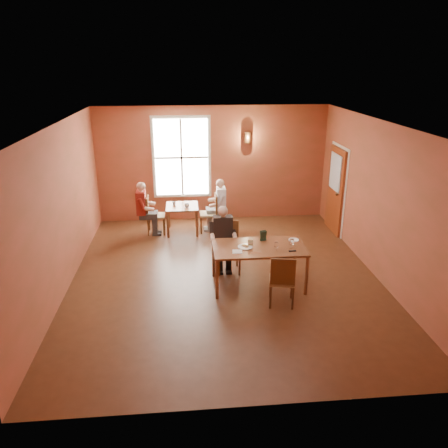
{
  "coord_description": "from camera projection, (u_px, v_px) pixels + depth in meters",
  "views": [
    {
      "loc": [
        -0.74,
        -7.75,
        4.04
      ],
      "look_at": [
        0.0,
        0.2,
        1.05
      ],
      "focal_mm": 35.0,
      "sensor_mm": 36.0,
      "label": 1
    }
  ],
  "objects": [
    {
      "name": "wall_left",
      "position": [
        61.0,
        210.0,
        7.92
      ],
      "size": [
        0.04,
        7.0,
        3.0
      ],
      "primitive_type": "cube",
      "color": "brown",
      "rests_on": "ground"
    },
    {
      "name": "cup_b",
      "position": [
        174.0,
        203.0,
        10.8
      ],
      "size": [
        0.13,
        0.13,
        0.09
      ],
      "primitive_type": "imported",
      "rotation": [
        0.0,
        0.0,
        0.43
      ],
      "color": "silver",
      "rests_on": "second_table"
    },
    {
      "name": "wall_right",
      "position": [
        379.0,
        201.0,
        8.44
      ],
      "size": [
        0.04,
        7.0,
        3.0
      ],
      "primitive_type": "cube",
      "color": "brown",
      "rests_on": "ground"
    },
    {
      "name": "ground",
      "position": [
        225.0,
        277.0,
        8.7
      ],
      "size": [
        6.0,
        7.0,
        0.01
      ],
      "primitive_type": "cube",
      "color": "brown",
      "rests_on": "ground"
    },
    {
      "name": "menu_stand",
      "position": [
        263.0,
        236.0,
        8.34
      ],
      "size": [
        0.13,
        0.09,
        0.2
      ],
      "primitive_type": "cube",
      "rotation": [
        0.0,
        0.0,
        0.26
      ],
      "color": "#182E1F",
      "rests_on": "main_table"
    },
    {
      "name": "door",
      "position": [
        335.0,
        190.0,
        10.73
      ],
      "size": [
        0.12,
        1.04,
        2.1
      ],
      "primitive_type": "cube",
      "color": "maroon",
      "rests_on": "ground"
    },
    {
      "name": "diner_main",
      "position": [
        229.0,
        243.0,
        8.7
      ],
      "size": [
        0.51,
        0.51,
        1.27
      ],
      "primitive_type": null,
      "rotation": [
        0.0,
        0.0,
        3.14
      ],
      "color": "#37241C",
      "rests_on": "ground"
    },
    {
      "name": "sunglasses",
      "position": [
        292.0,
        251.0,
        7.91
      ],
      "size": [
        0.13,
        0.05,
        0.02
      ],
      "primitive_type": "cube",
      "rotation": [
        0.0,
        0.0,
        0.07
      ],
      "color": "black",
      "rests_on": "main_table"
    },
    {
      "name": "goblet_b",
      "position": [
        292.0,
        244.0,
        7.99
      ],
      "size": [
        0.1,
        0.1,
        0.2
      ],
      "primitive_type": null,
      "rotation": [
        0.0,
        0.0,
        -0.27
      ],
      "color": "white",
      "rests_on": "main_table"
    },
    {
      "name": "chair_empty",
      "position": [
        282.0,
        279.0,
        7.59
      ],
      "size": [
        0.49,
        0.49,
        0.95
      ],
      "primitive_type": null,
      "rotation": [
        0.0,
        0.0,
        -0.18
      ],
      "color": "#492D18",
      "rests_on": "ground"
    },
    {
      "name": "sandwich",
      "position": [
        250.0,
        243.0,
        8.14
      ],
      "size": [
        0.11,
        0.1,
        0.11
      ],
      "primitive_type": "cube",
      "rotation": [
        0.0,
        0.0,
        -0.18
      ],
      "color": "tan",
      "rests_on": "main_table"
    },
    {
      "name": "wall_sconce",
      "position": [
        247.0,
        137.0,
        11.18
      ],
      "size": [
        0.16,
        0.16,
        0.28
      ],
      "primitive_type": "cylinder",
      "color": "brown",
      "rests_on": "wall_back"
    },
    {
      "name": "cup_a",
      "position": [
        187.0,
        205.0,
        10.63
      ],
      "size": [
        0.15,
        0.15,
        0.09
      ],
      "primitive_type": "imported",
      "rotation": [
        0.0,
        0.0,
        -0.32
      ],
      "color": "silver",
      "rests_on": "second_table"
    },
    {
      "name": "main_table",
      "position": [
        258.0,
        266.0,
        8.25
      ],
      "size": [
        1.71,
        0.96,
        0.8
      ],
      "primitive_type": null,
      "color": "brown",
      "rests_on": "ground"
    },
    {
      "name": "side_plate",
      "position": [
        294.0,
        240.0,
        8.39
      ],
      "size": [
        0.25,
        0.25,
        0.02
      ],
      "primitive_type": "cylinder",
      "rotation": [
        0.0,
        0.0,
        -0.35
      ],
      "color": "white",
      "rests_on": "main_table"
    },
    {
      "name": "diner_white",
      "position": [
        210.0,
        207.0,
        10.83
      ],
      "size": [
        0.51,
        0.51,
        1.28
      ],
      "primitive_type": null,
      "rotation": [
        0.0,
        0.0,
        1.57
      ],
      "color": "white",
      "rests_on": "ground"
    },
    {
      "name": "chair_diner_white",
      "position": [
        208.0,
        213.0,
        10.88
      ],
      "size": [
        0.42,
        0.42,
        0.96
      ],
      "primitive_type": null,
      "rotation": [
        0.0,
        0.0,
        1.57
      ],
      "color": "brown",
      "rests_on": "ground"
    },
    {
      "name": "wall_front",
      "position": [
        254.0,
        301.0,
        4.91
      ],
      "size": [
        6.0,
        0.04,
        3.0
      ],
      "primitive_type": "cube",
      "color": "brown",
      "rests_on": "ground"
    },
    {
      "name": "second_table",
      "position": [
        183.0,
        219.0,
        10.87
      ],
      "size": [
        0.78,
        0.78,
        0.69
      ],
      "primitive_type": null,
      "color": "brown",
      "rests_on": "ground"
    },
    {
      "name": "chair_diner_maroon",
      "position": [
        156.0,
        215.0,
        10.77
      ],
      "size": [
        0.42,
        0.42,
        0.95
      ],
      "primitive_type": null,
      "rotation": [
        0.0,
        0.0,
        -1.57
      ],
      "color": "#4A220F",
      "rests_on": "ground"
    },
    {
      "name": "knife",
      "position": [
        256.0,
        252.0,
        7.86
      ],
      "size": [
        0.2,
        0.02,
        0.0
      ],
      "primitive_type": "cube",
      "rotation": [
        0.0,
        0.0,
        0.02
      ],
      "color": "white",
      "rests_on": "main_table"
    },
    {
      "name": "chair_diner_main",
      "position": [
        228.0,
        248.0,
        8.77
      ],
      "size": [
        0.45,
        0.45,
        1.02
      ],
      "primitive_type": null,
      "rotation": [
        0.0,
        0.0,
        3.14
      ],
      "color": "#552614",
      "rests_on": "ground"
    },
    {
      "name": "wall_back",
      "position": [
        212.0,
        164.0,
        11.44
      ],
      "size": [
        6.0,
        0.04,
        3.0
      ],
      "primitive_type": "cube",
      "color": "brown",
      "rests_on": "ground"
    },
    {
      "name": "diner_maroon",
      "position": [
        154.0,
        208.0,
        10.71
      ],
      "size": [
        0.52,
        0.52,
        1.3
      ],
      "primitive_type": null,
      "rotation": [
        0.0,
        0.0,
        -1.57
      ],
      "color": "#591517",
      "rests_on": "ground"
    },
    {
      "name": "plate_food",
      "position": [
        245.0,
        246.0,
        8.07
      ],
      "size": [
        0.28,
        0.28,
        0.04
      ],
      "primitive_type": "cylinder",
      "rotation": [
        0.0,
        0.0,
        0.0
      ],
      "color": "silver",
      "rests_on": "main_table"
    },
    {
      "name": "ceiling",
      "position": [
        225.0,
        124.0,
        7.65
      ],
      "size": [
        6.0,
        7.0,
        0.04
      ],
      "primitive_type": "cube",
      "color": "white",
      "rests_on": "wall_back"
    },
    {
      "name": "window",
      "position": [
        182.0,
        158.0,
        11.26
      ],
      "size": [
        1.36,
        0.1,
        1.96
      ],
      "primitive_type": "cube",
      "color": "white",
      "rests_on": "wall_back"
    },
    {
      "name": "goblet_c",
      "position": [
        276.0,
        246.0,
        7.9
      ],
      "size": [
        0.08,
        0.08,
        0.18
      ],
      "primitive_type": null,
      "rotation": [
        0.0,
        0.0,
        0.02
      ],
      "color": "white",
      "rests_on": "main_table"
    },
    {
      "name": "napkin",
      "position": [
        237.0,
        252.0,
        7.89
      ],
      "size": [
        0.19,
        0.19,
        0.01
      ],
      "primitive_type": "cube",
      "rotation": [
        0.0,
        0.0,
        -0.1
      ],
      "color": "white",
      "rests_on": "main_table"
    }
  ]
}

